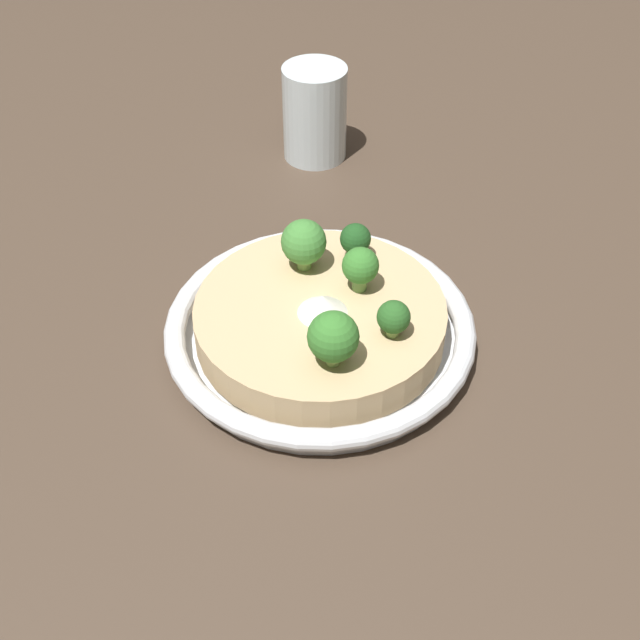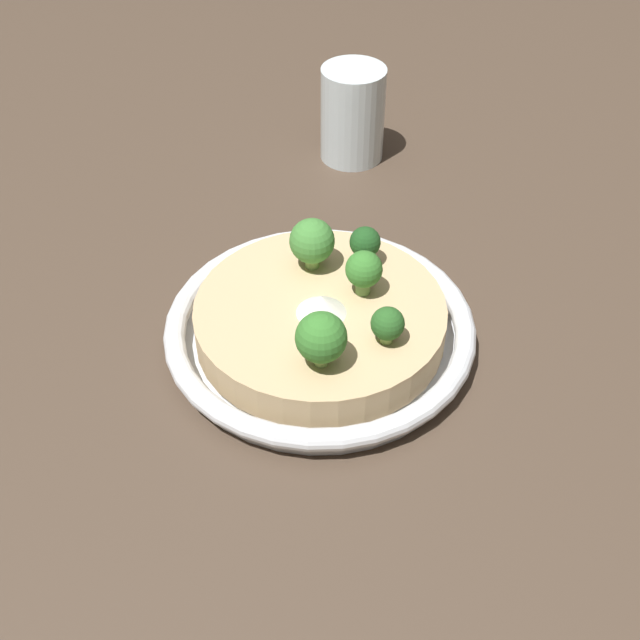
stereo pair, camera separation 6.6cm
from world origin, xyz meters
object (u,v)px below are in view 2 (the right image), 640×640
at_px(broccoli_back_right, 321,338).
at_px(drinking_glass, 353,114).
at_px(broccoli_left, 364,270).
at_px(broccoli_front_left, 365,243).
at_px(broccoli_back_left, 388,324).
at_px(risotto_bowl, 320,326).
at_px(broccoli_front, 312,242).

relative_size(broccoli_back_right, drinking_glass, 0.46).
height_order(broccoli_left, drinking_glass, drinking_glass).
relative_size(broccoli_left, broccoli_front_left, 1.12).
relative_size(broccoli_back_left, drinking_glass, 0.31).
height_order(broccoli_back_left, drinking_glass, drinking_glass).
bearing_deg(risotto_bowl, broccoli_left, -161.44).
bearing_deg(broccoli_front, broccoli_left, 133.49).
distance_m(broccoli_left, drinking_glass, 0.28).
relative_size(broccoli_left, broccoli_back_right, 0.85).
bearing_deg(drinking_glass, broccoli_back_right, 77.23).
bearing_deg(broccoli_left, broccoli_front_left, -101.20).
bearing_deg(broccoli_back_left, broccoli_front_left, -89.54).
distance_m(broccoli_front_left, drinking_glass, 0.24).
distance_m(broccoli_left, broccoli_front_left, 0.04).
bearing_deg(drinking_glass, broccoli_front, 73.00).
xyz_separation_m(broccoli_back_right, drinking_glass, (-0.08, -0.36, -0.02)).
xyz_separation_m(risotto_bowl, broccoli_left, (-0.04, -0.01, 0.05)).
xyz_separation_m(risotto_bowl, broccoli_back_left, (-0.05, 0.05, 0.04)).
bearing_deg(broccoli_back_left, broccoli_back_right, 18.17).
bearing_deg(broccoli_front_left, broccoli_back_right, 65.49).
xyz_separation_m(broccoli_back_left, broccoli_back_right, (0.05, 0.02, 0.01)).
distance_m(broccoli_back_right, drinking_glass, 0.37).
distance_m(broccoli_left, broccoli_back_right, 0.09).
distance_m(risotto_bowl, drinking_glass, 0.30).
relative_size(risotto_bowl, drinking_glass, 2.52).
distance_m(broccoli_front, broccoli_front_left, 0.05).
relative_size(broccoli_front, drinking_glass, 0.45).
xyz_separation_m(broccoli_back_left, broccoli_front_left, (0.00, -0.10, 0.00)).
height_order(broccoli_front_left, drinking_glass, drinking_glass).
xyz_separation_m(risotto_bowl, drinking_glass, (-0.07, -0.29, 0.03)).
bearing_deg(drinking_glass, risotto_bowl, 75.91).
relative_size(risotto_bowl, broccoli_back_right, 5.53).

